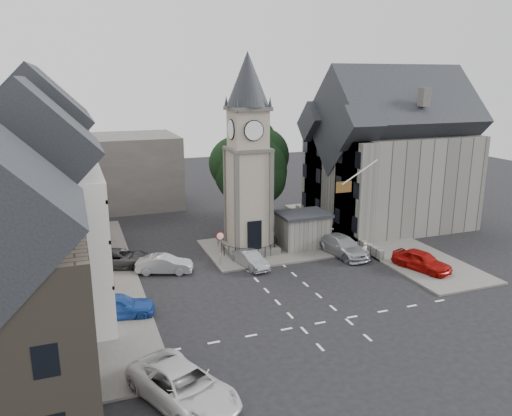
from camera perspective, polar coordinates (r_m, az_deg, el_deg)
name	(u,v)px	position (r m, az deg, el deg)	size (l,w,h in m)	color
ground	(286,287)	(35.42, 3.49, -9.05)	(120.00, 120.00, 0.00)	black
pavement_west	(95,279)	(38.34, -17.91, -7.77)	(6.00, 30.00, 0.14)	#595651
pavement_east	(370,236)	(47.46, 12.93, -3.09)	(6.00, 26.00, 0.14)	#595651
central_island	(265,248)	(42.81, 1.02, -4.65)	(10.00, 8.00, 0.16)	#595651
road_markings	(323,322)	(30.97, 7.68, -12.82)	(20.00, 8.00, 0.01)	silver
clock_tower	(248,156)	(40.34, -0.92, 5.94)	(4.86, 4.86, 16.25)	#4C4944
stone_shelter	(303,230)	(43.17, 5.36, -2.49)	(4.30, 3.30, 3.08)	#64625C
town_tree	(250,160)	(45.84, -0.64, 5.54)	(7.20, 7.20, 10.80)	black
warning_sign_post	(220,242)	(38.45, -4.13, -3.89)	(0.70, 0.19, 2.85)	black
terrace_pink	(46,170)	(46.31, -22.88, 3.99)	(8.10, 7.60, 12.80)	#CF8E91
terrace_cream	(42,189)	(38.46, -23.27, 1.98)	(8.10, 7.60, 12.80)	beige
terrace_tudor	(37,225)	(30.78, -23.79, -1.77)	(8.10, 7.60, 12.00)	silver
backdrop_west	(86,173)	(58.54, -18.82, 3.80)	(20.00, 10.00, 8.00)	#4C4944
east_building	(389,162)	(50.44, 14.91, 5.07)	(14.40, 11.40, 12.60)	#64625C
east_boundary_wall	(333,229)	(47.57, 8.82, -2.37)	(0.40, 16.00, 0.90)	#64625C
flagpole	(360,172)	(40.42, 11.80, 4.04)	(3.68, 0.10, 2.74)	white
car_west_blue	(117,306)	(32.06, -15.58, -10.75)	(1.80, 4.48, 1.53)	#1C459E
car_west_silver	(164,264)	(38.26, -10.43, -6.33)	(1.45, 4.16, 1.37)	#A8ADB1
car_west_grey	(118,259)	(40.05, -15.48, -5.60)	(2.42, 5.24, 1.46)	#343437
car_island_silver	(251,260)	(38.70, -0.62, -5.92)	(1.33, 3.82, 1.26)	gray
car_island_east	(342,246)	(41.88, 9.83, -4.29)	(2.22, 5.45, 1.58)	#A0A3A7
car_east_red	(422,261)	(40.08, 18.41, -5.74)	(1.83, 4.56, 1.55)	#9B0B08
van_sw_white	(183,386)	(23.94, -8.32, -19.53)	(2.77, 6.02, 1.67)	silver
pedestrian	(364,252)	(40.96, 12.29, -4.89)	(0.56, 0.37, 1.53)	beige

